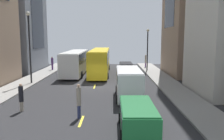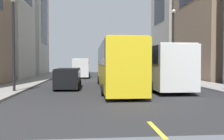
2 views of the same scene
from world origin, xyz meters
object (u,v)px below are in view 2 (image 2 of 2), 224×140
Objects in this scene: pedestrian_crossing_near at (105,67)px; streetcar_yellow at (116,62)px; traffic_light_near_corner at (141,50)px; delivery_van_white at (81,66)px; pedestrian_waiting_curb at (134,69)px; car_green_0 at (83,69)px; city_bus_white at (156,64)px; car_black_1 at (68,77)px.

streetcar_yellow is at bearing 95.48° from pedestrian_crossing_near.
delivery_van_white is at bearing 48.12° from traffic_light_near_corner.
pedestrian_waiting_curb is 0.35× the size of traffic_light_near_corner.
delivery_van_white is 2.80× the size of pedestrian_waiting_curb.
car_green_0 is 2.13× the size of pedestrian_waiting_curb.
city_bus_white is at bearing -92.50° from pedestrian_waiting_curb.
streetcar_yellow is 5.94× the size of pedestrian_crossing_near.
traffic_light_near_corner is (-2.67, -8.09, 3.18)m from pedestrian_waiting_curb.
city_bus_white is 2.65× the size of car_black_1.
car_black_1 is (0.50, 21.01, 0.03)m from car_green_0.
city_bus_white is 14.84m from delivery_van_white.
city_bus_white is at bearing -176.29° from car_black_1.
city_bus_white is at bearing 81.24° from traffic_light_near_corner.
pedestrian_crossing_near reaches higher than car_black_1.
traffic_light_near_corner reaches higher than streetcar_yellow.
car_black_1 is (7.30, 0.47, -1.05)m from city_bus_white.
delivery_van_white is 8.83m from pedestrian_waiting_curb.
car_black_1 is (0.52, 13.67, -0.55)m from delivery_van_white.
pedestrian_waiting_curb is (-8.49, -17.44, 0.13)m from car_black_1.
delivery_van_white is 0.97× the size of traffic_light_near_corner.
streetcar_yellow reaches higher than pedestrian_crossing_near.
city_bus_white is 2.60× the size of car_green_0.
pedestrian_crossing_near is 1.12× the size of pedestrian_waiting_curb.
traffic_light_near_corner reaches higher than city_bus_white.
pedestrian_waiting_curb is at bearing -104.85° from streetcar_yellow.
car_green_0 is (3.33, -21.17, -1.19)m from streetcar_yellow.
pedestrian_waiting_curb is at bearing 168.77° from pedestrian_crossing_near.
streetcar_yellow is 21.47m from car_green_0.
car_green_0 is 4.25m from pedestrian_crossing_near.
streetcar_yellow is 2.30× the size of traffic_light_near_corner.
pedestrian_crossing_near reaches higher than car_green_0.
car_green_0 is 1.02× the size of car_black_1.
delivery_van_white is at bearing 90.18° from car_green_0.
car_black_1 is at bearing 87.82° from delivery_van_white.
city_bus_white is 18.64m from pedestrian_crossing_near.
pedestrian_crossing_near is at bearing 149.01° from car_green_0.
car_black_1 is 19.40m from pedestrian_waiting_curb.
pedestrian_waiting_curb is 9.10m from traffic_light_near_corner.
traffic_light_near_corner is (-10.66, -4.52, 3.34)m from car_green_0.
pedestrian_crossing_near is at bearing 43.66° from traffic_light_near_corner.
delivery_van_white is (6.78, -13.20, -0.49)m from city_bus_white.
car_black_1 is 1.87× the size of pedestrian_crossing_near.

